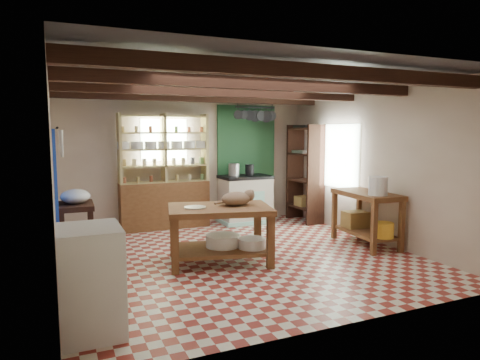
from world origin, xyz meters
name	(u,v)px	position (x,y,z in m)	size (l,w,h in m)	color
floor	(239,257)	(0.00, 0.00, -0.01)	(5.00, 5.00, 0.02)	maroon
ceiling	(239,80)	(0.00, 0.00, 2.60)	(5.00, 5.00, 0.02)	#3F3F44
wall_back	(189,160)	(0.00, 2.50, 1.30)	(5.00, 0.04, 2.60)	beige
wall_front	(345,193)	(0.00, -2.50, 1.30)	(5.00, 0.04, 2.60)	beige
wall_left	(53,178)	(-2.50, 0.00, 1.30)	(0.04, 5.00, 2.60)	beige
wall_right	(373,165)	(2.50, 0.00, 1.30)	(0.04, 5.00, 2.60)	beige
ceiling_beams	(239,88)	(0.00, 0.00, 2.48)	(5.00, 3.80, 0.15)	#331B12
blue_wall_patch	(56,185)	(-2.47, 0.90, 1.10)	(0.04, 1.40, 1.60)	#193EBE
green_wall_patch	(246,161)	(1.25, 2.47, 1.25)	(1.30, 0.04, 2.30)	#1D4A28
window_back	(164,140)	(-0.50, 2.48, 1.70)	(0.90, 0.02, 0.80)	silver
window_right	(337,156)	(2.48, 1.00, 1.40)	(0.02, 1.30, 1.20)	silver
utensil_rail	(57,140)	(-2.44, -1.20, 1.78)	(0.06, 0.90, 0.28)	black
pot_rack	(255,116)	(1.25, 2.05, 2.18)	(0.86, 0.12, 0.36)	black
shelving_unit	(164,172)	(-0.55, 2.31, 1.10)	(1.70, 0.34, 2.20)	tan
tall_rack	(305,173)	(2.28, 1.80, 1.00)	(0.40, 0.86, 2.00)	#331B12
work_table	(220,235)	(-0.36, -0.15, 0.40)	(1.43, 0.95, 0.81)	brown
stove	(245,199)	(1.08, 2.15, 0.49)	(0.99, 0.67, 0.97)	beige
prep_table	(77,227)	(-2.20, 1.27, 0.38)	(0.51, 0.75, 0.76)	#331B12
white_cabinet	(91,281)	(-2.22, -1.69, 0.50)	(0.56, 0.67, 1.00)	white
right_counter	(366,219)	(2.18, -0.23, 0.44)	(0.62, 1.23, 0.88)	brown
cat	(236,199)	(-0.10, -0.16, 0.91)	(0.44, 0.33, 0.20)	#9C795B
steel_tray	(195,207)	(-0.71, -0.12, 0.82)	(0.30, 0.30, 0.02)	#B1B0B9
basin_large	(223,241)	(-0.30, -0.11, 0.30)	(0.49, 0.49, 0.17)	white
basin_small	(252,243)	(0.06, -0.35, 0.28)	(0.40, 0.40, 0.14)	white
kettle_left	(234,170)	(0.83, 2.15, 1.10)	(0.22, 0.22, 0.25)	#B1B0B9
kettle_right	(250,170)	(1.18, 2.15, 1.08)	(0.18, 0.18, 0.22)	black
enamel_bowl	(75,196)	(-2.20, 1.27, 0.87)	(0.44, 0.44, 0.22)	white
white_bucket	(378,186)	(2.10, -0.58, 1.03)	(0.29, 0.29, 0.29)	white
wicker_basket	(355,219)	(2.20, 0.07, 0.37)	(0.39, 0.31, 0.27)	olive
yellow_tub	(383,230)	(2.14, -0.68, 0.35)	(0.32, 0.32, 0.23)	gold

